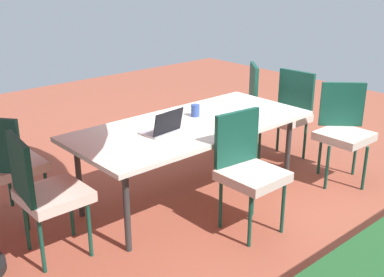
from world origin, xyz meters
The scene contains 10 objects.
ground_plane centered at (0.00, 0.00, -0.01)m, with size 10.00×10.00×0.02m, color #9E4C38.
dining_table centered at (0.00, 0.00, 0.69)m, with size 2.25×1.02×0.73m.
chair_east centered at (1.45, 0.02, 0.55)m, with size 0.48×0.47×0.98m.
chair_north centered at (0.03, 0.72, 0.55)m, with size 0.47×0.48×0.98m.
chair_northwest centered at (-1.39, 0.71, 0.55)m, with size 0.59×0.59×0.98m.
chair_southeast centered at (1.45, -0.66, 0.55)m, with size 0.58×0.58×0.98m.
chair_west centered at (-1.44, -0.03, 0.55)m, with size 0.48×0.46×0.98m.
chair_southwest centered at (-1.37, -0.67, 0.55)m, with size 0.59×0.58×0.98m.
laptop centered at (0.36, 0.03, 0.78)m, with size 0.35×0.28×0.21m.
cup centered at (-0.16, -0.14, 0.79)m, with size 0.08×0.08×0.11m, color #334C99.
Camera 1 is at (2.72, 3.07, 2.10)m, focal length 44.74 mm.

